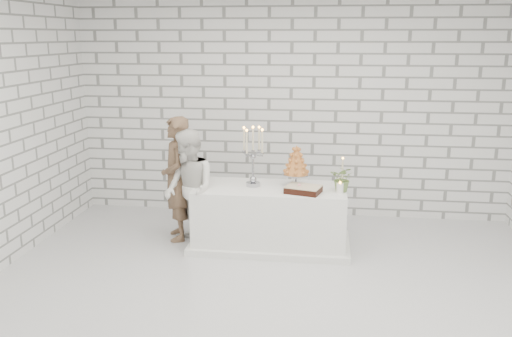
# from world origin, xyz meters

# --- Properties ---
(ground) EXTENTS (6.00, 5.00, 0.01)m
(ground) POSITION_xyz_m (0.00, 0.00, 0.00)
(ground) COLOR silver
(ground) RESTS_ON ground
(wall_back) EXTENTS (6.00, 0.01, 3.00)m
(wall_back) POSITION_xyz_m (0.00, 2.50, 1.50)
(wall_back) COLOR white
(wall_back) RESTS_ON ground
(wall_front) EXTENTS (6.00, 0.01, 3.00)m
(wall_front) POSITION_xyz_m (0.00, -2.50, 1.50)
(wall_front) COLOR white
(wall_front) RESTS_ON ground
(cake_table) EXTENTS (1.80, 0.80, 0.75)m
(cake_table) POSITION_xyz_m (-0.14, 1.18, 0.38)
(cake_table) COLOR white
(cake_table) RESTS_ON ground
(groom) EXTENTS (0.55, 0.66, 1.56)m
(groom) POSITION_xyz_m (-1.33, 1.31, 0.78)
(groom) COLOR brown
(groom) RESTS_ON ground
(bride) EXTENTS (0.85, 0.89, 1.45)m
(bride) POSITION_xyz_m (-1.11, 1.05, 0.72)
(bride) COLOR white
(bride) RESTS_ON ground
(candelabra) EXTENTS (0.38, 0.38, 0.73)m
(candelabra) POSITION_xyz_m (-0.36, 1.20, 1.12)
(candelabra) COLOR #9D9DA7
(candelabra) RESTS_ON cake_table
(croquembouche) EXTENTS (0.34, 0.34, 0.51)m
(croquembouche) POSITION_xyz_m (0.15, 1.25, 1.00)
(croquembouche) COLOR #9A501D
(croquembouche) RESTS_ON cake_table
(chocolate_cake) EXTENTS (0.45, 0.37, 0.08)m
(chocolate_cake) POSITION_xyz_m (0.26, 1.00, 0.79)
(chocolate_cake) COLOR black
(chocolate_cake) RESTS_ON cake_table
(pillar_candle) EXTENTS (0.10, 0.10, 0.12)m
(pillar_candle) POSITION_xyz_m (0.67, 1.03, 0.81)
(pillar_candle) COLOR white
(pillar_candle) RESTS_ON cake_table
(extra_taper) EXTENTS (0.07, 0.07, 0.32)m
(extra_taper) POSITION_xyz_m (0.71, 1.41, 0.91)
(extra_taper) COLOR beige
(extra_taper) RESTS_ON cake_table
(flowers) EXTENTS (0.34, 0.31, 0.31)m
(flowers) POSITION_xyz_m (0.71, 1.11, 0.90)
(flowers) COLOR #4C733E
(flowers) RESTS_ON cake_table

